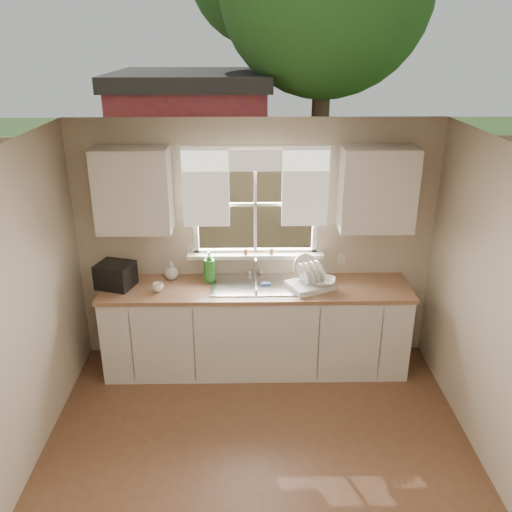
{
  "coord_description": "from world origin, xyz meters",
  "views": [
    {
      "loc": [
        -0.08,
        -3.12,
        3.21
      ],
      "look_at": [
        0.0,
        1.65,
        1.25
      ],
      "focal_mm": 38.0,
      "sensor_mm": 36.0,
      "label": 1
    }
  ],
  "objects_px": {
    "soap_bottle_a": "(209,266)",
    "black_appliance": "(116,275)",
    "dish_rack": "(310,280)",
    "cup": "(158,287)"
  },
  "relations": [
    {
      "from": "dish_rack",
      "to": "soap_bottle_a",
      "type": "xyz_separation_m",
      "value": [
        -0.99,
        0.16,
        0.09
      ]
    },
    {
      "from": "cup",
      "to": "soap_bottle_a",
      "type": "bearing_deg",
      "value": 32.58
    },
    {
      "from": "soap_bottle_a",
      "to": "black_appliance",
      "type": "bearing_deg",
      "value": -159.41
    },
    {
      "from": "dish_rack",
      "to": "soap_bottle_a",
      "type": "bearing_deg",
      "value": 170.82
    },
    {
      "from": "soap_bottle_a",
      "to": "black_appliance",
      "type": "xyz_separation_m",
      "value": [
        -0.91,
        -0.1,
        -0.04
      ]
    },
    {
      "from": "dish_rack",
      "to": "soap_bottle_a",
      "type": "distance_m",
      "value": 1.01
    },
    {
      "from": "dish_rack",
      "to": "soap_bottle_a",
      "type": "relative_size",
      "value": 1.58
    },
    {
      "from": "soap_bottle_a",
      "to": "black_appliance",
      "type": "distance_m",
      "value": 0.92
    },
    {
      "from": "cup",
      "to": "black_appliance",
      "type": "bearing_deg",
      "value": 172.61
    },
    {
      "from": "dish_rack",
      "to": "black_appliance",
      "type": "xyz_separation_m",
      "value": [
        -1.9,
        0.06,
        0.05
      ]
    }
  ]
}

